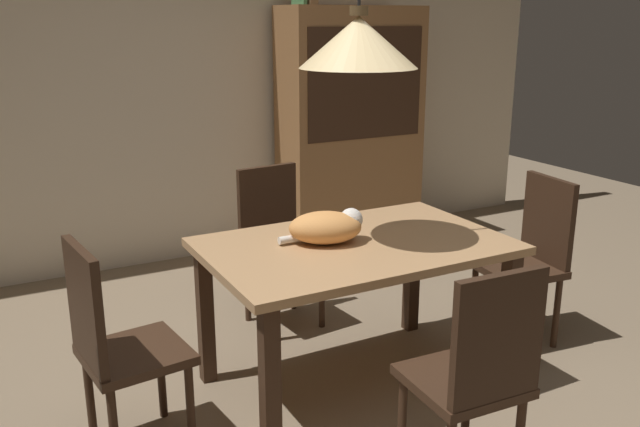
{
  "coord_description": "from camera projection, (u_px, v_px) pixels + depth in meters",
  "views": [
    {
      "loc": [
        -1.43,
        -2.19,
        1.76
      ],
      "look_at": [
        0.05,
        0.58,
        0.85
      ],
      "focal_mm": 37.91,
      "sensor_mm": 36.0,
      "label": 1
    }
  ],
  "objects": [
    {
      "name": "pendant_lamp",
      "position": [
        358.0,
        41.0,
        2.91
      ],
      "size": [
        0.52,
        0.52,
        1.3
      ],
      "color": "beige"
    },
    {
      "name": "chair_near_front",
      "position": [
        476.0,
        371.0,
        2.48
      ],
      "size": [
        0.42,
        0.42,
        0.93
      ],
      "color": "#382316",
      "rests_on": "ground"
    },
    {
      "name": "chair_far_back",
      "position": [
        277.0,
        239.0,
        3.97
      ],
      "size": [
        0.44,
        0.44,
        0.93
      ],
      "color": "#382316",
      "rests_on": "ground"
    },
    {
      "name": "back_wall",
      "position": [
        177.0,
        63.0,
        4.83
      ],
      "size": [
        6.4,
        0.1,
        2.9
      ],
      "primitive_type": "cube",
      "color": "beige",
      "rests_on": "ground"
    },
    {
      "name": "hutch_bookcase",
      "position": [
        350.0,
        134.0,
        5.27
      ],
      "size": [
        1.12,
        0.45,
        1.85
      ],
      "color": "olive",
      "rests_on": "ground"
    },
    {
      "name": "dining_table",
      "position": [
        355.0,
        262.0,
        3.19
      ],
      "size": [
        1.4,
        0.9,
        0.75
      ],
      "color": "tan",
      "rests_on": "ground"
    },
    {
      "name": "chair_right_side",
      "position": [
        530.0,
        253.0,
        3.73
      ],
      "size": [
        0.44,
        0.44,
        0.93
      ],
      "color": "#382316",
      "rests_on": "ground"
    },
    {
      "name": "chair_left_side",
      "position": [
        115.0,
        341.0,
        2.71
      ],
      "size": [
        0.44,
        0.44,
        0.93
      ],
      "color": "#382316",
      "rests_on": "ground"
    },
    {
      "name": "cat_sleeping",
      "position": [
        327.0,
        227.0,
        3.14
      ],
      "size": [
        0.41,
        0.33,
        0.16
      ],
      "color": "#E59951",
      "rests_on": "dining_table"
    }
  ]
}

